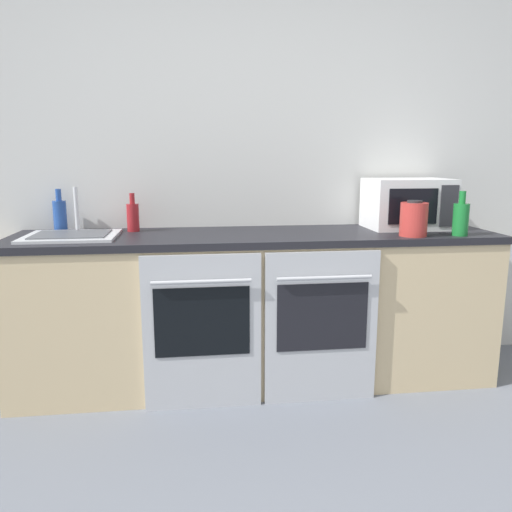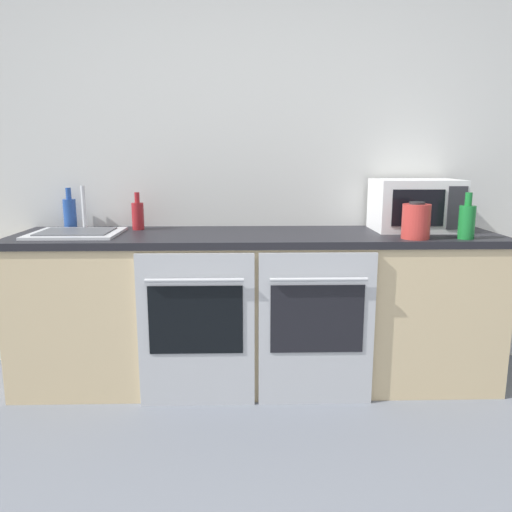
# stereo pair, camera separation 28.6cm
# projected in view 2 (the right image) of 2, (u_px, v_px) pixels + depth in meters

# --- Properties ---
(wall_back) EXTENTS (10.00, 0.06, 2.60)m
(wall_back) POSITION_uv_depth(u_px,v_px,m) (255.00, 159.00, 3.09)
(wall_back) COLOR silver
(wall_back) RESTS_ON ground_plane
(counter_back) EXTENTS (2.74, 0.64, 0.88)m
(counter_back) POSITION_uv_depth(u_px,v_px,m) (257.00, 307.00, 2.93)
(counter_back) COLOR #D1B789
(counter_back) RESTS_ON ground_plane
(oven_left) EXTENTS (0.61, 0.06, 0.83)m
(oven_left) POSITION_uv_depth(u_px,v_px,m) (196.00, 330.00, 2.60)
(oven_left) COLOR #B7BABF
(oven_left) RESTS_ON ground_plane
(oven_right) EXTENTS (0.61, 0.06, 0.83)m
(oven_right) POSITION_uv_depth(u_px,v_px,m) (316.00, 329.00, 2.62)
(oven_right) COLOR #B7BABF
(oven_right) RESTS_ON ground_plane
(microwave) EXTENTS (0.48, 0.35, 0.30)m
(microwave) POSITION_uv_depth(u_px,v_px,m) (415.00, 205.00, 2.93)
(microwave) COLOR silver
(microwave) RESTS_ON counter_back
(bottle_blue) EXTENTS (0.08, 0.08, 0.25)m
(bottle_blue) POSITION_uv_depth(u_px,v_px,m) (70.00, 212.00, 3.03)
(bottle_blue) COLOR #234793
(bottle_blue) RESTS_ON counter_back
(bottle_red) EXTENTS (0.07, 0.07, 0.22)m
(bottle_red) POSITION_uv_depth(u_px,v_px,m) (138.00, 215.00, 2.97)
(bottle_red) COLOR maroon
(bottle_red) RESTS_ON counter_back
(bottle_green) EXTENTS (0.09, 0.09, 0.25)m
(bottle_green) POSITION_uv_depth(u_px,v_px,m) (467.00, 221.00, 2.63)
(bottle_green) COLOR #19722D
(bottle_green) RESTS_ON counter_back
(kettle) EXTENTS (0.15, 0.15, 0.19)m
(kettle) POSITION_uv_depth(u_px,v_px,m) (416.00, 221.00, 2.64)
(kettle) COLOR #B2332D
(kettle) RESTS_ON counter_back
(sink) EXTENTS (0.48, 0.41, 0.26)m
(sink) POSITION_uv_depth(u_px,v_px,m) (76.00, 232.00, 2.79)
(sink) COLOR silver
(sink) RESTS_ON counter_back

